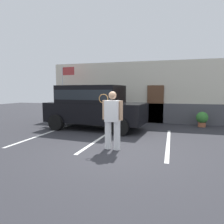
% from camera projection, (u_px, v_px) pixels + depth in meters
% --- Properties ---
extents(ground_plane, '(40.00, 40.00, 0.00)m').
position_uv_depth(ground_plane, '(113.00, 151.00, 6.30)').
color(ground_plane, '#2D2D33').
extents(parking_stripe_0, '(0.12, 4.40, 0.01)m').
position_uv_depth(parking_stripe_0, '(44.00, 134.00, 8.68)').
color(parking_stripe_0, silver).
rests_on(parking_stripe_0, ground_plane).
extents(parking_stripe_1, '(0.12, 4.40, 0.01)m').
position_uv_depth(parking_stripe_1, '(101.00, 138.00, 7.99)').
color(parking_stripe_1, silver).
rests_on(parking_stripe_1, ground_plane).
extents(parking_stripe_2, '(0.12, 4.40, 0.01)m').
position_uv_depth(parking_stripe_2, '(168.00, 142.00, 7.29)').
color(parking_stripe_2, silver).
rests_on(parking_stripe_2, ground_plane).
extents(house_frontage, '(10.87, 0.40, 3.44)m').
position_uv_depth(house_frontage, '(142.00, 94.00, 11.91)').
color(house_frontage, beige).
rests_on(house_frontage, ground_plane).
extents(parked_suv, '(4.76, 2.51, 2.05)m').
position_uv_depth(parked_suv, '(94.00, 105.00, 9.76)').
color(parked_suv, black).
rests_on(parked_suv, ground_plane).
extents(tennis_player_man, '(0.79, 0.32, 1.79)m').
position_uv_depth(tennis_player_man, '(112.00, 119.00, 6.38)').
color(tennis_player_man, white).
rests_on(tennis_player_man, ground_plane).
extents(potted_plant_by_porch, '(0.58, 0.58, 0.76)m').
position_uv_depth(potted_plant_by_porch, '(202.00, 119.00, 10.37)').
color(potted_plant_by_porch, '#9E5638').
rests_on(potted_plant_by_porch, ground_plane).
extents(flag_pole, '(0.80, 0.08, 3.19)m').
position_uv_depth(flag_pole, '(65.00, 84.00, 12.01)').
color(flag_pole, silver).
rests_on(flag_pole, ground_plane).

